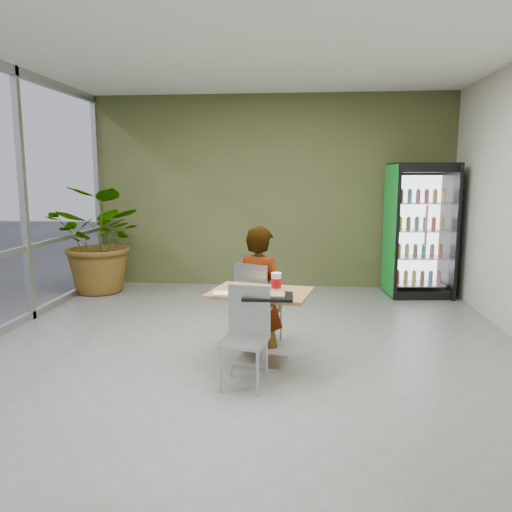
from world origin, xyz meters
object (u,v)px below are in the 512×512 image
Objects in this scene: seated_woman at (260,299)px; cafeteria_tray at (268,296)px; beverage_fridge at (420,230)px; potted_plant at (102,240)px; chair_near at (247,328)px; soda_cup at (276,282)px; dining_table at (260,312)px; chair_far at (255,297)px.

seated_woman reaches higher than cafeteria_tray.
potted_plant is (-5.01, -0.26, -0.18)m from beverage_fridge.
seated_woman is at bearing 99.71° from cafeteria_tray.
chair_near is 0.52× the size of potted_plant.
soda_cup is at bearing 72.84° from chair_near.
cafeteria_tray is 0.22× the size of beverage_fridge.
beverage_fridge is at bearing 54.91° from dining_table.
seated_woman is 3.54× the size of cafeteria_tray.
chair_far is at bearing 102.91° from cafeteria_tray.
dining_table is 2.31× the size of cafeteria_tray.
cafeteria_tray is (0.18, 0.20, 0.24)m from chair_near.
soda_cup is at bearing 141.08° from chair_far.
chair_near reaches higher than cafeteria_tray.
soda_cup is 3.77m from beverage_fridge.
beverage_fridge reaches higher than chair_far.
potted_plant is at bearing 132.19° from cafeteria_tray.
chair_far is 3.56m from potted_plant.
chair_far is at bearing 66.94° from seated_woman.
chair_near is at bearing -116.13° from soda_cup.
chair_near is at bearing -51.31° from potted_plant.
seated_woman is 3.57m from potted_plant.
cafeteria_tray is at bearing -102.34° from soda_cup.
soda_cup reaches higher than chair_near.
chair_far is (-0.11, 0.58, 0.01)m from dining_table.
dining_table is at bearing -130.90° from beverage_fridge.
seated_woman is (-0.06, 0.62, -0.02)m from dining_table.
beverage_fridge reaches higher than seated_woman.
beverage_fridge is at bearing 58.23° from cafeteria_tray.
cafeteria_tray is (0.20, -0.86, 0.22)m from chair_far.
dining_table is 0.59m from chair_far.
potted_plant is at bearing 135.51° from soda_cup.
dining_table is 0.37m from cafeteria_tray.
soda_cup is 0.39× the size of cafeteria_tray.
soda_cup is 0.11× the size of potted_plant.
soda_cup is at bearing 3.87° from dining_table.
dining_table is 0.48m from chair_near.
chair_near is at bearing 117.81° from chair_far.
dining_table is at bearing -46.13° from potted_plant.
chair_far is 0.54× the size of potted_plant.
potted_plant is (-2.73, 2.28, 0.34)m from seated_woman.
cafeteria_tray is (-0.06, -0.29, -0.07)m from soda_cup.
seated_woman is at bearing -113.06° from chair_far.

